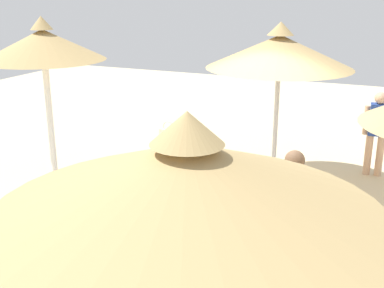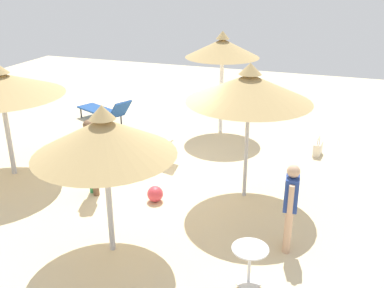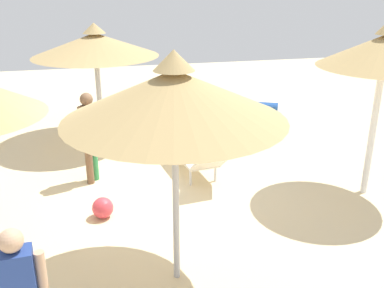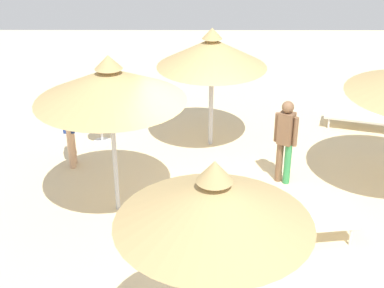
{
  "view_description": "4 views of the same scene",
  "coord_description": "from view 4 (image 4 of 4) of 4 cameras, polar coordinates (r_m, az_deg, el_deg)",
  "views": [
    {
      "loc": [
        -6.19,
        -2.03,
        3.31
      ],
      "look_at": [
        0.08,
        0.72,
        1.12
      ],
      "focal_mm": 45.54,
      "sensor_mm": 36.0,
      "label": 1
    },
    {
      "loc": [
        3.41,
        -8.05,
        4.41
      ],
      "look_at": [
        0.47,
        0.41,
        0.79
      ],
      "focal_mm": 40.49,
      "sensor_mm": 36.0,
      "label": 2
    },
    {
      "loc": [
        6.28,
        -0.94,
        3.51
      ],
      "look_at": [
        0.34,
        0.43,
        1.17
      ],
      "focal_mm": 41.3,
      "sensor_mm": 36.0,
      "label": 3
    },
    {
      "loc": [
        0.48,
        8.19,
        5.41
      ],
      "look_at": [
        0.51,
        -0.22,
        1.21
      ],
      "focal_mm": 52.35,
      "sensor_mm": 36.0,
      "label": 4
    }
  ],
  "objects": [
    {
      "name": "ground",
      "position": [
        9.86,
        2.99,
        -7.18
      ],
      "size": [
        24.0,
        24.0,
        0.1
      ],
      "primitive_type": "cube",
      "color": "beige"
    },
    {
      "name": "lounge_chair_far_left",
      "position": [
        9.06,
        10.13,
        -7.65
      ],
      "size": [
        2.06,
        0.83,
        0.75
      ],
      "color": "silver",
      "rests_on": "ground"
    },
    {
      "name": "person_standing_near_right",
      "position": [
        10.41,
        9.5,
        0.67
      ],
      "size": [
        0.4,
        0.33,
        1.65
      ],
      "color": "#338C4C",
      "rests_on": "ground"
    },
    {
      "name": "person_standing_back",
      "position": [
        11.14,
        -12.39,
        1.9
      ],
      "size": [
        0.24,
        0.49,
        1.56
      ],
      "color": "tan",
      "rests_on": "ground"
    },
    {
      "name": "beach_ball",
      "position": [
        10.53,
        2.03,
        -3.39
      ],
      "size": [
        0.33,
        0.33,
        0.33
      ],
      "primitive_type": "sphere",
      "color": "#D83F4C",
      "rests_on": "ground"
    },
    {
      "name": "lounge_chair_edge",
      "position": [
        13.33,
        17.83,
        2.81
      ],
      "size": [
        2.06,
        1.16,
        0.76
      ],
      "color": "silver",
      "rests_on": "ground"
    },
    {
      "name": "parasol_umbrella_center",
      "position": [
        8.95,
        -8.38,
        6.0
      ],
      "size": [
        2.45,
        2.45,
        2.8
      ],
      "color": "#B2B2B7",
      "rests_on": "ground"
    },
    {
      "name": "side_table_round",
      "position": [
        12.19,
        -9.25,
        2.0
      ],
      "size": [
        0.55,
        0.55,
        0.62
      ],
      "color": "silver",
      "rests_on": "ground"
    },
    {
      "name": "parasol_umbrella_front",
      "position": [
        11.39,
        2.04,
        9.29
      ],
      "size": [
        2.25,
        2.25,
        2.55
      ],
      "color": "#B2B2B7",
      "rests_on": "ground"
    },
    {
      "name": "parasol_umbrella_far_right",
      "position": [
        5.58,
        2.25,
        -6.02
      ],
      "size": [
        2.05,
        2.05,
        2.89
      ],
      "color": "white",
      "rests_on": "ground"
    }
  ]
}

